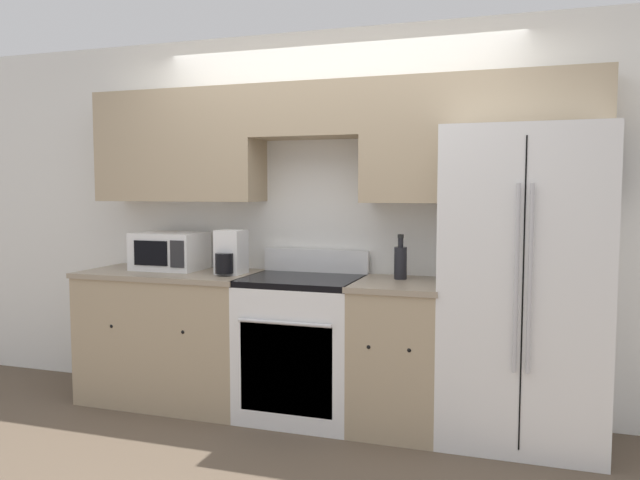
{
  "coord_description": "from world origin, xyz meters",
  "views": [
    {
      "loc": [
        1.26,
        -3.51,
        1.51
      ],
      "look_at": [
        -0.0,
        0.31,
        1.18
      ],
      "focal_mm": 35.0,
      "sensor_mm": 36.0,
      "label": 1
    }
  ],
  "objects_px": {
    "oven_range": "(302,346)",
    "bottle": "(400,261)",
    "refrigerator": "(523,286)",
    "microwave": "(170,251)"
  },
  "relations": [
    {
      "from": "oven_range",
      "to": "bottle",
      "type": "relative_size",
      "value": 3.78
    },
    {
      "from": "refrigerator",
      "to": "microwave",
      "type": "distance_m",
      "value": 2.44
    },
    {
      "from": "refrigerator",
      "to": "bottle",
      "type": "bearing_deg",
      "value": 174.31
    },
    {
      "from": "refrigerator",
      "to": "bottle",
      "type": "relative_size",
      "value": 6.46
    },
    {
      "from": "oven_range",
      "to": "refrigerator",
      "type": "distance_m",
      "value": 1.46
    },
    {
      "from": "oven_range",
      "to": "refrigerator",
      "type": "relative_size",
      "value": 0.58
    },
    {
      "from": "microwave",
      "to": "oven_range",
      "type": "bearing_deg",
      "value": -5.06
    },
    {
      "from": "refrigerator",
      "to": "bottle",
      "type": "xyz_separation_m",
      "value": [
        -0.75,
        0.08,
        0.11
      ]
    },
    {
      "from": "oven_range",
      "to": "microwave",
      "type": "xyz_separation_m",
      "value": [
        -1.05,
        0.09,
        0.59
      ]
    },
    {
      "from": "oven_range",
      "to": "microwave",
      "type": "relative_size",
      "value": 2.28
    }
  ]
}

